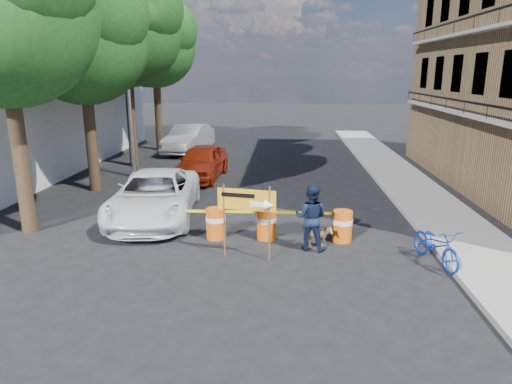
# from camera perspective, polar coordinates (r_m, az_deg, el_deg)

# --- Properties ---
(ground) EXTENTS (120.00, 120.00, 0.00)m
(ground) POSITION_cam_1_polar(r_m,az_deg,el_deg) (11.76, -1.27, -8.90)
(ground) COLOR black
(ground) RESTS_ON ground
(sidewalk_east) EXTENTS (2.40, 40.00, 0.15)m
(sidewalk_east) POSITION_cam_1_polar(r_m,az_deg,el_deg) (18.15, 20.34, -0.99)
(sidewalk_east) COLOR gray
(sidewalk_east) RESTS_ON ground
(tree_near) EXTENTS (5.46, 5.20, 9.15)m
(tree_near) POSITION_cam_1_polar(r_m,az_deg,el_deg) (14.95, -29.07, 19.33)
(tree_near) COLOR #332316
(tree_near) RESTS_ON ground
(tree_mid_a) EXTENTS (5.25, 5.00, 8.68)m
(tree_mid_a) POSITION_cam_1_polar(r_m,az_deg,el_deg) (19.36, -20.78, 17.70)
(tree_mid_a) COLOR #332316
(tree_mid_a) RESTS_ON ground
(tree_mid_b) EXTENTS (5.67, 5.40, 9.62)m
(tree_mid_b) POSITION_cam_1_polar(r_m,az_deg,el_deg) (24.07, -15.87, 19.03)
(tree_mid_b) COLOR #332316
(tree_mid_b) RESTS_ON ground
(tree_far) EXTENTS (5.04, 4.80, 8.84)m
(tree_far) POSITION_cam_1_polar(r_m,az_deg,el_deg) (28.81, -12.43, 17.46)
(tree_far) COLOR #332316
(tree_far) RESTS_ON ground
(streetlamp) EXTENTS (1.25, 0.18, 8.00)m
(streetlamp) POSITION_cam_1_polar(r_m,az_deg,el_deg) (21.36, -15.59, 13.36)
(streetlamp) COLOR gray
(streetlamp) RESTS_ON ground
(barrel_far_left) EXTENTS (0.58, 0.58, 0.90)m
(barrel_far_left) POSITION_cam_1_polar(r_m,az_deg,el_deg) (13.86, -15.05, -3.60)
(barrel_far_left) COLOR #DF510D
(barrel_far_left) RESTS_ON ground
(barrel_mid_left) EXTENTS (0.58, 0.58, 0.90)m
(barrel_mid_left) POSITION_cam_1_polar(r_m,az_deg,el_deg) (13.34, -5.05, -3.86)
(barrel_mid_left) COLOR #DF510D
(barrel_mid_left) RESTS_ON ground
(barrel_mid_right) EXTENTS (0.58, 0.58, 0.90)m
(barrel_mid_right) POSITION_cam_1_polar(r_m,az_deg,el_deg) (13.24, 1.31, -3.94)
(barrel_mid_right) COLOR #DF510D
(barrel_mid_right) RESTS_ON ground
(barrel_far_right) EXTENTS (0.58, 0.58, 0.90)m
(barrel_far_right) POSITION_cam_1_polar(r_m,az_deg,el_deg) (13.29, 10.73, -4.13)
(barrel_far_right) COLOR #DF510D
(barrel_far_right) RESTS_ON ground
(detour_sign) EXTENTS (1.51, 0.46, 1.97)m
(detour_sign) POSITION_cam_1_polar(r_m,az_deg,el_deg) (11.52, -0.21, -1.73)
(detour_sign) COLOR #592D19
(detour_sign) RESTS_ON ground
(pedestrian) EXTENTS (1.03, 0.89, 1.83)m
(pedestrian) POSITION_cam_1_polar(r_m,az_deg,el_deg) (12.42, 6.88, -3.19)
(pedestrian) COLOR black
(pedestrian) RESTS_ON ground
(bicycle) EXTENTS (0.92, 1.15, 1.92)m
(bicycle) POSITION_cam_1_polar(r_m,az_deg,el_deg) (12.27, 21.82, -4.18)
(bicycle) COLOR #1537B1
(bicycle) RESTS_ON ground
(dog) EXTENTS (0.78, 0.44, 0.62)m
(dog) POSITION_cam_1_polar(r_m,az_deg,el_deg) (12.76, 7.76, -5.58)
(dog) COLOR tan
(dog) RESTS_ON ground
(suv_white) EXTENTS (3.04, 5.73, 1.53)m
(suv_white) POSITION_cam_1_polar(r_m,az_deg,el_deg) (15.37, -12.57, -0.48)
(suv_white) COLOR white
(suv_white) RESTS_ON ground
(sedan_red) EXTENTS (2.13, 4.63, 1.54)m
(sedan_red) POSITION_cam_1_polar(r_m,az_deg,el_deg) (20.85, -6.82, 3.77)
(sedan_red) COLOR maroon
(sedan_red) RESTS_ON ground
(sedan_silver) EXTENTS (2.43, 5.24, 1.66)m
(sedan_silver) POSITION_cam_1_polar(r_m,az_deg,el_deg) (27.81, -8.39, 6.62)
(sedan_silver) COLOR #B2B5BA
(sedan_silver) RESTS_ON ground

